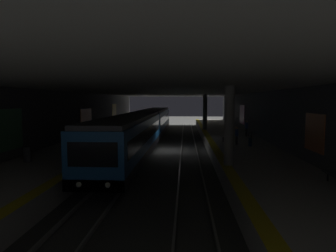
{
  "coord_description": "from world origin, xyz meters",
  "views": [
    {
      "loc": [
        -27.45,
        -1.85,
        4.77
      ],
      "look_at": [
        9.33,
        0.34,
        1.54
      ],
      "focal_mm": 31.23,
      "sensor_mm": 36.0,
      "label": 1
    }
  ],
  "objects_px": {
    "person_boarding": "(113,123)",
    "bench_right_mid": "(116,122)",
    "suitcase_rolling": "(250,142)",
    "trash_bin": "(27,155)",
    "person_standing_far": "(237,135)",
    "pillar_near": "(229,126)",
    "bench_left_mid": "(251,132)",
    "backpack_on_floor": "(224,140)",
    "metro_train": "(146,127)",
    "pillar_far": "(205,112)",
    "bench_left_far": "(230,122)",
    "person_waiting_near": "(103,130)",
    "person_walking_mid": "(246,128)",
    "bench_right_near": "(108,124)"
  },
  "relations": [
    {
      "from": "backpack_on_floor",
      "to": "pillar_near",
      "type": "bearing_deg",
      "value": 174.23
    },
    {
      "from": "pillar_far",
      "to": "bench_left_mid",
      "type": "height_order",
      "value": "pillar_far"
    },
    {
      "from": "suitcase_rolling",
      "to": "trash_bin",
      "type": "height_order",
      "value": "suitcase_rolling"
    },
    {
      "from": "pillar_near",
      "to": "metro_train",
      "type": "height_order",
      "value": "pillar_near"
    },
    {
      "from": "suitcase_rolling",
      "to": "backpack_on_floor",
      "type": "xyz_separation_m",
      "value": [
        2.46,
        1.81,
        -0.13
      ]
    },
    {
      "from": "person_standing_far",
      "to": "trash_bin",
      "type": "height_order",
      "value": "person_standing_far"
    },
    {
      "from": "person_standing_far",
      "to": "suitcase_rolling",
      "type": "relative_size",
      "value": 1.58
    },
    {
      "from": "pillar_near",
      "to": "person_boarding",
      "type": "xyz_separation_m",
      "value": [
        18.17,
        11.27,
        -1.33
      ]
    },
    {
      "from": "metro_train",
      "to": "suitcase_rolling",
      "type": "xyz_separation_m",
      "value": [
        -5.91,
        -9.33,
        -0.64
      ]
    },
    {
      "from": "person_standing_far",
      "to": "suitcase_rolling",
      "type": "height_order",
      "value": "person_standing_far"
    },
    {
      "from": "bench_left_mid",
      "to": "backpack_on_floor",
      "type": "bearing_deg",
      "value": 138.75
    },
    {
      "from": "backpack_on_floor",
      "to": "trash_bin",
      "type": "bearing_deg",
      "value": 125.35
    },
    {
      "from": "bench_right_mid",
      "to": "trash_bin",
      "type": "distance_m",
      "value": 26.19
    },
    {
      "from": "bench_left_far",
      "to": "trash_bin",
      "type": "relative_size",
      "value": 2.0
    },
    {
      "from": "backpack_on_floor",
      "to": "suitcase_rolling",
      "type": "bearing_deg",
      "value": -143.65
    },
    {
      "from": "trash_bin",
      "to": "person_standing_far",
      "type": "bearing_deg",
      "value": -61.74
    },
    {
      "from": "backpack_on_floor",
      "to": "trash_bin",
      "type": "xyz_separation_m",
      "value": [
        -9.31,
        13.12,
        0.23
      ]
    },
    {
      "from": "bench_right_mid",
      "to": "person_boarding",
      "type": "bearing_deg",
      "value": -168.98
    },
    {
      "from": "metro_train",
      "to": "bench_left_far",
      "type": "xyz_separation_m",
      "value": [
        13.98,
        -10.73,
        -0.45
      ]
    },
    {
      "from": "person_boarding",
      "to": "backpack_on_floor",
      "type": "height_order",
      "value": "person_boarding"
    },
    {
      "from": "pillar_near",
      "to": "pillar_far",
      "type": "bearing_deg",
      "value": 0.0
    },
    {
      "from": "person_waiting_near",
      "to": "backpack_on_floor",
      "type": "relative_size",
      "value": 4.19
    },
    {
      "from": "metro_train",
      "to": "person_waiting_near",
      "type": "height_order",
      "value": "metro_train"
    },
    {
      "from": "person_boarding",
      "to": "bench_right_mid",
      "type": "bearing_deg",
      "value": 11.02
    },
    {
      "from": "bench_left_mid",
      "to": "bench_right_mid",
      "type": "distance_m",
      "value": 21.58
    },
    {
      "from": "bench_right_near",
      "to": "person_walking_mid",
      "type": "distance_m",
      "value": 18.46
    },
    {
      "from": "pillar_near",
      "to": "bench_right_mid",
      "type": "distance_m",
      "value": 29.46
    },
    {
      "from": "bench_right_near",
      "to": "person_walking_mid",
      "type": "relative_size",
      "value": 1.03
    },
    {
      "from": "pillar_near",
      "to": "person_standing_far",
      "type": "height_order",
      "value": "pillar_near"
    },
    {
      "from": "metro_train",
      "to": "suitcase_rolling",
      "type": "bearing_deg",
      "value": -122.34
    },
    {
      "from": "backpack_on_floor",
      "to": "person_boarding",
      "type": "bearing_deg",
      "value": 54.9
    },
    {
      "from": "bench_left_mid",
      "to": "person_standing_far",
      "type": "relative_size",
      "value": 1.12
    },
    {
      "from": "person_waiting_near",
      "to": "person_walking_mid",
      "type": "height_order",
      "value": "person_waiting_near"
    },
    {
      "from": "pillar_near",
      "to": "suitcase_rolling",
      "type": "bearing_deg",
      "value": -21.36
    },
    {
      "from": "bench_left_mid",
      "to": "bench_right_near",
      "type": "xyz_separation_m",
      "value": [
        8.4,
        17.07,
        0.0
      ]
    },
    {
      "from": "person_standing_far",
      "to": "suitcase_rolling",
      "type": "distance_m",
      "value": 1.28
    },
    {
      "from": "pillar_near",
      "to": "metro_train",
      "type": "distance_m",
      "value": 14.63
    },
    {
      "from": "pillar_near",
      "to": "person_standing_far",
      "type": "bearing_deg",
      "value": -13.02
    },
    {
      "from": "bench_left_far",
      "to": "bench_right_near",
      "type": "bearing_deg",
      "value": 107.42
    },
    {
      "from": "bench_left_mid",
      "to": "person_walking_mid",
      "type": "distance_m",
      "value": 0.81
    },
    {
      "from": "bench_right_mid",
      "to": "person_waiting_near",
      "type": "bearing_deg",
      "value": -171.12
    },
    {
      "from": "bench_left_far",
      "to": "bench_right_mid",
      "type": "relative_size",
      "value": 1.0
    },
    {
      "from": "bench_right_near",
      "to": "person_boarding",
      "type": "height_order",
      "value": "person_boarding"
    },
    {
      "from": "pillar_far",
      "to": "person_standing_far",
      "type": "height_order",
      "value": "pillar_far"
    },
    {
      "from": "bench_left_mid",
      "to": "bench_left_far",
      "type": "bearing_deg",
      "value": 0.0
    },
    {
      "from": "pillar_far",
      "to": "bench_left_mid",
      "type": "bearing_deg",
      "value": -150.51
    },
    {
      "from": "bench_right_near",
      "to": "suitcase_rolling",
      "type": "relative_size",
      "value": 1.76
    },
    {
      "from": "pillar_far",
      "to": "bench_left_far",
      "type": "height_order",
      "value": "pillar_far"
    },
    {
      "from": "metro_train",
      "to": "bench_left_far",
      "type": "bearing_deg",
      "value": -37.52
    },
    {
      "from": "bench_left_mid",
      "to": "backpack_on_floor",
      "type": "height_order",
      "value": "bench_left_mid"
    }
  ]
}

